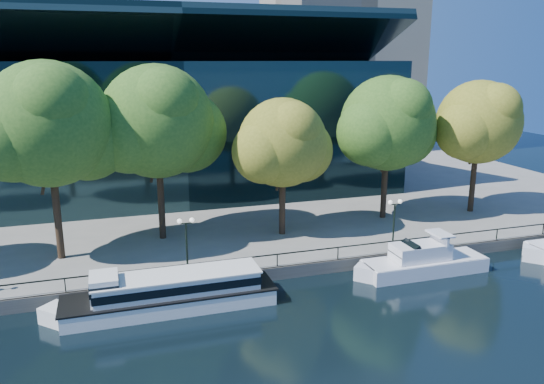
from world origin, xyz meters
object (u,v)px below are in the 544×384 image
object	(u,v)px
tree_4	(390,125)
lamp_1	(186,232)
tree_2	(160,124)
tree_3	(284,145)
tour_boat	(165,292)
tree_1	(51,127)
lamp_2	(395,212)
cruiser_near	(420,262)
tree_5	(480,124)

from	to	relation	value
tree_4	lamp_1	distance (m)	22.88
tree_2	tree_3	distance (m)	10.66
tree_3	tour_boat	bearing A→B (deg)	-140.17
tree_1	lamp_2	world-z (taller)	tree_1
tree_1	lamp_2	bearing A→B (deg)	-11.87
lamp_1	tree_2	bearing A→B (deg)	95.35
cruiser_near	lamp_1	distance (m)	18.08
tour_boat	tree_2	xyz separation A→B (m)	(1.35, 11.72, 9.74)
tree_3	lamp_2	distance (m)	10.87
cruiser_near	tree_4	world-z (taller)	tree_4
lamp_1	cruiser_near	bearing A→B (deg)	-11.83
tree_3	tree_5	xyz separation A→B (m)	(20.82, 1.04, 0.91)
lamp_2	tree_5	bearing A→B (deg)	27.65
tree_2	tree_3	bearing A→B (deg)	-11.04
tour_boat	lamp_1	bearing A→B (deg)	61.32
tour_boat	cruiser_near	xyz separation A→B (m)	(19.54, 0.16, -0.25)
tree_1	cruiser_near	bearing A→B (deg)	-19.11
tree_3	tree_4	world-z (taller)	tree_4
tree_1	tree_2	world-z (taller)	tree_1
tree_3	lamp_2	xyz separation A→B (m)	(7.60, -5.89, -5.07)
tree_1	lamp_1	xyz separation A→B (m)	(8.90, -5.47, -7.35)
tree_4	tree_3	bearing A→B (deg)	-171.00
tour_boat	tree_1	world-z (taller)	tree_1
tree_2	tree_5	world-z (taller)	tree_2
tree_1	tree_4	distance (m)	29.68
tree_2	tree_4	world-z (taller)	tree_2
cruiser_near	tree_5	size ratio (longest dim) A/B	0.82
tree_1	lamp_1	world-z (taller)	tree_1
cruiser_near	tree_3	xyz separation A→B (m)	(-7.90, 9.54, 8.07)
cruiser_near	tree_4	bearing A→B (deg)	74.06
tour_boat	lamp_2	world-z (taller)	lamp_2
tour_boat	tree_4	xyz separation A→B (m)	(22.77, 11.47, 8.87)
tree_3	lamp_2	world-z (taller)	tree_3
tree_2	tree_3	size ratio (longest dim) A/B	1.23
tree_4	lamp_2	bearing A→B (deg)	-114.75
tour_boat	cruiser_near	world-z (taller)	cruiser_near
cruiser_near	lamp_1	xyz separation A→B (m)	(-17.45, 3.66, 3.00)
tree_5	lamp_1	world-z (taller)	tree_5
cruiser_near	tree_2	bearing A→B (deg)	147.58
cruiser_near	tree_1	world-z (taller)	tree_1
tree_2	lamp_2	size ratio (longest dim) A/B	3.70
tree_4	lamp_2	distance (m)	10.41
lamp_1	tree_4	bearing A→B (deg)	20.31
tree_2	tree_5	size ratio (longest dim) A/B	1.12
cruiser_near	lamp_2	world-z (taller)	lamp_2
tree_2	cruiser_near	bearing A→B (deg)	-32.42
tree_2	tree_3	world-z (taller)	tree_2
tour_boat	tree_3	world-z (taller)	tree_3
tree_5	tree_1	bearing A→B (deg)	-177.88
tree_3	tree_2	bearing A→B (deg)	168.96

